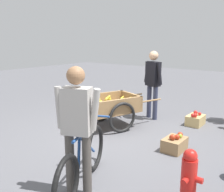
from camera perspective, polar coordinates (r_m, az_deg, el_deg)
name	(u,v)px	position (r m, az deg, el deg)	size (l,w,h in m)	color
ground_plane	(113,134)	(5.24, 0.15, -8.50)	(24.00, 24.00, 0.00)	#56565B
fruit_cart	(111,107)	(5.58, -0.18, -2.50)	(1.81, 1.30, 0.72)	#937047
vendor_person	(153,79)	(6.14, 9.03, 3.78)	(0.31, 0.56, 1.61)	#333851
bicycle	(83,161)	(3.40, -6.44, -14.20)	(1.55, 0.75, 0.85)	black
cyclist_person	(77,121)	(3.05, -7.73, -5.43)	(0.32, 0.54, 1.58)	#4C4742
fire_hydrant	(189,177)	(3.22, 16.66, -16.73)	(0.25, 0.25, 0.67)	red
apple_crate	(175,144)	(4.62, 13.68, -10.21)	(0.44, 0.32, 0.32)	#99754C
mixed_fruit_crate	(195,120)	(6.05, 17.95, -5.01)	(0.44, 0.32, 0.32)	tan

